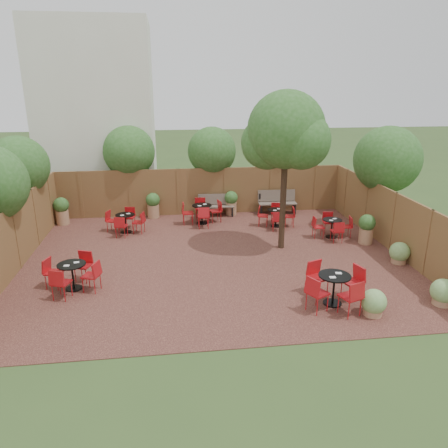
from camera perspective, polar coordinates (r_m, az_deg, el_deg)
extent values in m
plane|color=#354F23|center=(13.90, -1.25, -4.62)|extent=(80.00, 80.00, 0.00)
cube|color=#351916|center=(13.90, -1.25, -4.58)|extent=(12.00, 10.00, 0.02)
cube|color=brown|center=(18.33, -2.95, 4.35)|extent=(12.00, 0.08, 2.00)
cube|color=brown|center=(14.26, -26.01, -1.65)|extent=(0.08, 10.00, 2.00)
cube|color=brown|center=(15.35, 21.60, 0.26)|extent=(0.08, 10.00, 2.00)
cube|color=silver|center=(21.02, -16.46, 13.73)|extent=(5.00, 4.00, 8.00)
sphere|color=#28571C|center=(16.82, -25.66, 6.99)|extent=(2.10, 2.10, 2.10)
sphere|color=#28571C|center=(18.72, -12.53, 9.39)|extent=(2.16, 2.16, 2.16)
sphere|color=#28571C|center=(18.64, -1.62, 9.68)|extent=(2.07, 2.07, 2.07)
sphere|color=#28571C|center=(19.36, 7.32, 9.81)|extent=(2.01, 2.01, 2.01)
sphere|color=#28571C|center=(16.95, 20.91, 8.01)|extent=(2.44, 2.44, 2.44)
cylinder|color=black|center=(14.27, 7.93, 4.76)|extent=(0.24, 0.24, 4.19)
sphere|color=#28571C|center=(13.95, 8.28, 12.31)|extent=(2.47, 2.47, 2.47)
sphere|color=#28571C|center=(14.27, 5.79, 10.67)|extent=(1.73, 1.73, 1.73)
sphere|color=#28571C|center=(13.71, 10.31, 10.87)|extent=(1.81, 1.81, 1.81)
cube|color=brown|center=(18.08, -1.04, 2.36)|extent=(1.50, 0.51, 0.05)
cube|color=brown|center=(18.20, -1.11, 3.34)|extent=(1.49, 0.17, 0.45)
cube|color=black|center=(18.09, -3.15, 1.59)|extent=(0.08, 0.45, 0.40)
cube|color=black|center=(18.23, 1.07, 1.74)|extent=(0.08, 0.45, 0.40)
cube|color=brown|center=(18.54, 7.12, 2.75)|extent=(1.64, 0.53, 0.05)
cube|color=brown|center=(18.67, 7.00, 3.79)|extent=(1.63, 0.17, 0.49)
cube|color=black|center=(18.44, 4.88, 1.93)|extent=(0.08, 0.49, 0.43)
cube|color=black|center=(18.80, 9.27, 2.08)|extent=(0.08, 0.49, 0.43)
cylinder|color=black|center=(12.60, -19.30, -8.08)|extent=(0.44, 0.44, 0.03)
cylinder|color=black|center=(12.46, -19.47, -6.61)|extent=(0.05, 0.05, 0.70)
cylinder|color=black|center=(12.32, -19.65, -5.09)|extent=(0.76, 0.76, 0.03)
cube|color=white|center=(12.35, -19.04, -4.84)|extent=(0.16, 0.14, 0.01)
cube|color=white|center=(12.22, -20.23, -5.23)|extent=(0.16, 0.14, 0.01)
cylinder|color=black|center=(17.03, 6.90, -0.25)|extent=(0.41, 0.41, 0.03)
cylinder|color=black|center=(16.93, 6.94, 0.80)|extent=(0.05, 0.05, 0.64)
cylinder|color=black|center=(16.83, 6.99, 1.87)|extent=(0.70, 0.70, 0.03)
cube|color=white|center=(16.92, 7.29, 2.02)|extent=(0.15, 0.12, 0.01)
cube|color=white|center=(16.70, 6.77, 1.83)|extent=(0.15, 0.12, 0.01)
cylinder|color=black|center=(16.65, -12.87, -1.02)|extent=(0.41, 0.41, 0.03)
cylinder|color=black|center=(16.55, -12.95, 0.07)|extent=(0.05, 0.05, 0.66)
cylinder|color=black|center=(16.44, -13.04, 1.19)|extent=(0.72, 0.72, 0.03)
cube|color=white|center=(16.50, -12.63, 1.36)|extent=(0.15, 0.12, 0.01)
cube|color=white|center=(16.34, -13.41, 1.13)|extent=(0.15, 0.12, 0.01)
cylinder|color=black|center=(17.27, -2.93, 0.14)|extent=(0.45, 0.45, 0.03)
cylinder|color=black|center=(17.16, -2.95, 1.30)|extent=(0.05, 0.05, 0.72)
cylinder|color=black|center=(17.06, -2.97, 2.49)|extent=(0.78, 0.78, 0.03)
cube|color=white|center=(17.14, -2.58, 2.65)|extent=(0.15, 0.11, 0.02)
cube|color=white|center=(16.93, -3.28, 2.44)|extent=(0.15, 0.11, 0.02)
cylinder|color=black|center=(11.51, 14.21, -10.16)|extent=(0.47, 0.47, 0.03)
cylinder|color=black|center=(11.34, 14.36, -8.46)|extent=(0.05, 0.05, 0.75)
cylinder|color=black|center=(11.18, 14.52, -6.68)|extent=(0.82, 0.82, 0.03)
cube|color=white|center=(11.28, 14.99, -6.34)|extent=(0.18, 0.16, 0.02)
cube|color=white|center=(11.02, 14.25, -6.89)|extent=(0.18, 0.16, 0.02)
cylinder|color=black|center=(16.21, 14.05, -1.66)|extent=(0.40, 0.40, 0.03)
cylinder|color=black|center=(16.10, 14.14, -0.57)|extent=(0.05, 0.05, 0.64)
cylinder|color=black|center=(16.00, 14.23, 0.54)|extent=(0.69, 0.69, 0.03)
cube|color=white|center=(16.10, 14.51, 0.71)|extent=(0.14, 0.11, 0.01)
cube|color=white|center=(15.86, 14.07, 0.48)|extent=(0.14, 0.11, 0.01)
cylinder|color=#9C6F4E|center=(18.17, -9.37, 1.70)|extent=(0.48, 0.48, 0.55)
sphere|color=#28571C|center=(18.04, -9.45, 3.19)|extent=(0.58, 0.58, 0.58)
cylinder|color=#9C6F4E|center=(18.35, 0.95, 2.09)|extent=(0.47, 0.47, 0.54)
sphere|color=#28571C|center=(18.22, 0.95, 3.53)|extent=(0.56, 0.56, 0.56)
cylinder|color=#9C6F4E|center=(18.25, -20.69, 0.84)|extent=(0.50, 0.50, 0.57)
sphere|color=#28571C|center=(18.11, -20.87, 2.39)|extent=(0.60, 0.60, 0.60)
cylinder|color=#9C6F4E|center=(15.86, 18.34, -1.50)|extent=(0.48, 0.48, 0.55)
sphere|color=#28571C|center=(15.71, 18.52, 0.18)|extent=(0.57, 0.57, 0.57)
cylinder|color=#9C6F4E|center=(12.42, 26.98, -9.05)|extent=(0.46, 0.46, 0.21)
sphere|color=#6A964D|center=(12.31, 27.16, -7.96)|extent=(0.63, 0.63, 0.63)
cylinder|color=#9C6F4E|center=(11.26, 19.17, -10.86)|extent=(0.45, 0.45, 0.20)
sphere|color=#6A964D|center=(11.14, 19.30, -9.71)|extent=(0.61, 0.61, 0.61)
cylinder|color=#9C6F4E|center=(14.58, 22.21, -4.41)|extent=(0.46, 0.46, 0.21)
sphere|color=#6A964D|center=(14.49, 22.33, -3.46)|extent=(0.62, 0.62, 0.62)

